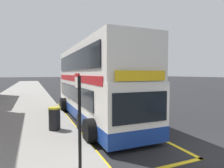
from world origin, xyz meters
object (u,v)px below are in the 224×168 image
bus_stop_sign (79,113)px  parked_car_black_across (88,83)px  parked_car_white_kerbside (102,86)px  parked_car_navy_behind (84,82)px  litter_bin (55,118)px  double_decker_bus (94,85)px

bus_stop_sign → parked_car_black_across: bus_stop_sign is taller
parked_car_white_kerbside → parked_car_navy_behind: bearing=-89.7°
parked_car_navy_behind → parked_car_black_across: bearing=-94.3°
parked_car_navy_behind → litter_bin: bearing=-107.8°
double_decker_bus → parked_car_navy_behind: size_ratio=2.60×
parked_car_navy_behind → parked_car_black_across: 5.12m
bus_stop_sign → parked_car_black_across: 34.17m
parked_car_black_across → double_decker_bus: bearing=-103.5°
double_decker_bus → parked_car_white_kerbside: size_ratio=2.60×
litter_bin → double_decker_bus: bearing=36.8°
parked_car_navy_behind → parked_car_black_across: size_ratio=1.00×
bus_stop_sign → litter_bin: size_ratio=2.49×
bus_stop_sign → parked_car_black_across: (9.59, 32.78, -0.91)m
parked_car_white_kerbside → litter_bin: 22.42m
parked_car_navy_behind → double_decker_bus: bearing=-104.4°
bus_stop_sign → litter_bin: bearing=93.3°
double_decker_bus → parked_car_white_kerbside: double_decker_bus is taller
parked_car_navy_behind → parked_car_white_kerbside: size_ratio=1.00×
parked_car_navy_behind → litter_bin: parked_car_navy_behind is taller
double_decker_bus → bus_stop_sign: (-2.32, -5.97, -0.36)m
bus_stop_sign → parked_car_white_kerbside: size_ratio=0.63×
parked_car_black_across → parked_car_white_kerbside: bearing=-88.5°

